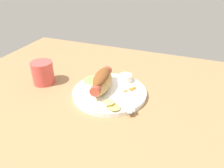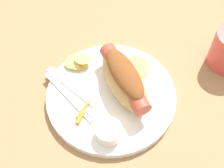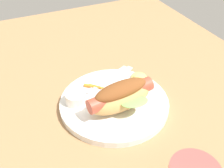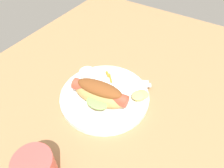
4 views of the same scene
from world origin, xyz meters
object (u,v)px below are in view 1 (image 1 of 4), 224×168
Objects in this scene: chips_pile at (112,106)px; carrot_garnish at (131,89)px; hot_dog at (101,81)px; sauce_ramekin at (126,78)px; knife at (125,100)px; drinking_cup at (44,72)px; plate at (110,93)px; fork at (130,98)px.

carrot_garnish is at bearing 79.52° from chips_pile.
sauce_ramekin is (5.87, 8.65, -2.15)cm from hot_dog.
hot_dog is 2.50× the size of chips_pile.
knife is 5.65cm from chips_pile.
knife is at bearing -116.98° from hot_dog.
hot_dog is 23.51cm from drinking_cup.
drinking_cup is at bearing 84.09° from hot_dog.
sauce_ramekin is (3.02, 8.29, 2.11)cm from plate.
sauce_ramekin is at bearing -12.51° from knife.
plate is 7.30cm from carrot_garnish.
plate is 1.80× the size of fork.
sauce_ramekin is 17.34cm from chips_pile.
sauce_ramekin is 0.34× the size of fork.
hot_dog is 3.67× the size of carrot_garnish.
drinking_cup reaches higher than carrot_garnish.
plate is at bearing -156.89° from carrot_garnish.
fork reaches higher than plate.
sauce_ramekin is at bearing 17.08° from drinking_cup.
plate is at bearing 116.32° from chips_pile.
sauce_ramekin is 12.89cm from knife.
plate is 10.16cm from chips_pile.
fork is at bearing -105.67° from hot_dog.
carrot_garnish is at bearing -78.21° from hot_dog.
drinking_cup is (-34.39, 1.33, 2.45)cm from fork.
drinking_cup is (-30.79, 8.25, 1.76)cm from chips_pile.
hot_dog is 10.47cm from carrot_garnish.
chips_pile is 1.47× the size of carrot_garnish.
plate is at bearing 1.59° from drinking_cup.
chips_pile is 31.92cm from drinking_cup.
drinking_cup is at bearing -162.92° from sauce_ramekin.
plate is 26.58cm from drinking_cup.
chips_pile is at bearing -15.00° from drinking_cup.
sauce_ramekin is 30.75cm from drinking_cup.
chips_pile is (7.29, -8.62, -2.57)cm from hot_dog.
fork is at bearing -73.86° from carrot_garnish.
sauce_ramekin reaches higher than fork.
carrot_garnish is at bearing 6.17° from drinking_cup.
fork is (10.89, -1.70, -3.26)cm from hot_dog.
sauce_ramekin is 0.36× the size of knife.
chips_pile is (1.43, -17.27, -0.42)cm from sauce_ramekin.
plate is at bearing 51.94° from fork.
knife is 33.50cm from drinking_cup.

